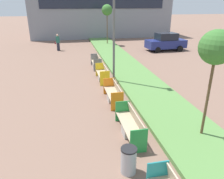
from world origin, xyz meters
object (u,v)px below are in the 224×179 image
(street_lamp_post, at_px, (114,4))
(bench_grey_frame, at_px, (96,63))
(litter_bin, at_px, (129,160))
(sapling_tree_far, at_px, (107,10))
(bench_yellow_frame, at_px, (103,75))
(bench_green_frame, at_px, (130,126))
(bench_orange_frame, at_px, (113,95))
(pedestrian_walking, at_px, (58,42))
(sapling_tree_near, at_px, (216,48))
(parked_car_distant, at_px, (166,42))

(street_lamp_post, bearing_deg, bench_grey_frame, 99.43)
(litter_bin, xyz_separation_m, sapling_tree_far, (3.28, 21.33, 3.56))
(sapling_tree_far, bearing_deg, bench_yellow_frame, -101.75)
(litter_bin, bearing_deg, bench_green_frame, 72.25)
(bench_orange_frame, xyz_separation_m, pedestrian_walking, (-3.13, 13.93, 0.52))
(sapling_tree_near, relative_size, parked_car_distant, 0.95)
(bench_grey_frame, distance_m, pedestrian_walking, 8.09)
(bench_yellow_frame, bearing_deg, bench_orange_frame, -89.97)
(bench_green_frame, bearing_deg, street_lamp_post, 84.20)
(bench_green_frame, distance_m, sapling_tree_far, 19.89)
(bench_orange_frame, height_order, litter_bin, bench_orange_frame)
(sapling_tree_near, bearing_deg, street_lamp_post, 106.94)
(sapling_tree_near, bearing_deg, sapling_tree_far, 90.00)
(pedestrian_walking, bearing_deg, sapling_tree_near, -72.04)
(bench_orange_frame, xyz_separation_m, parked_car_distant, (8.22, 11.66, 0.54))
(bench_yellow_frame, height_order, sapling_tree_near, sapling_tree_near)
(litter_bin, relative_size, street_lamp_post, 0.10)
(litter_bin, bearing_deg, parked_car_distant, 62.27)
(street_lamp_post, bearing_deg, bench_yellow_frame, 135.24)
(sapling_tree_far, bearing_deg, bench_orange_frame, -99.33)
(street_lamp_post, bearing_deg, bench_orange_frame, -102.39)
(bench_orange_frame, height_order, parked_car_distant, parked_car_distant)
(bench_green_frame, height_order, litter_bin, bench_green_frame)
(bench_grey_frame, relative_size, litter_bin, 2.20)
(pedestrian_walking, bearing_deg, street_lamp_post, -71.43)
(bench_green_frame, relative_size, sapling_tree_far, 0.50)
(bench_grey_frame, bearing_deg, litter_bin, -93.04)
(bench_grey_frame, relative_size, pedestrian_walking, 1.09)
(bench_green_frame, distance_m, bench_yellow_frame, 6.60)
(bench_green_frame, bearing_deg, bench_grey_frame, 90.03)
(parked_car_distant, bearing_deg, litter_bin, -121.75)
(sapling_tree_far, bearing_deg, street_lamp_post, -98.69)
(street_lamp_post, distance_m, sapling_tree_near, 7.14)
(bench_yellow_frame, relative_size, litter_bin, 2.34)
(bench_orange_frame, bearing_deg, litter_bin, -96.88)
(bench_grey_frame, distance_m, litter_bin, 11.67)
(parked_car_distant, bearing_deg, street_lamp_post, -134.63)
(bench_orange_frame, xyz_separation_m, sapling_tree_near, (2.65, -3.92, 3.10))
(bench_green_frame, xyz_separation_m, litter_bin, (-0.62, -1.95, 0.06))
(bench_yellow_frame, distance_m, sapling_tree_near, 8.38)
(bench_orange_frame, bearing_deg, street_lamp_post, 77.61)
(bench_yellow_frame, relative_size, street_lamp_post, 0.23)
(bench_green_frame, height_order, sapling_tree_near, sapling_tree_near)
(street_lamp_post, relative_size, sapling_tree_near, 2.16)
(parked_car_distant, bearing_deg, sapling_tree_near, -113.67)
(bench_yellow_frame, height_order, sapling_tree_far, sapling_tree_far)
(litter_bin, xyz_separation_m, parked_car_distant, (8.84, 16.82, 0.48))
(pedestrian_walking, bearing_deg, bench_yellow_frame, -73.45)
(bench_yellow_frame, xyz_separation_m, pedestrian_walking, (-3.13, 10.54, 0.53))
(sapling_tree_far, bearing_deg, parked_car_distant, -39.00)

